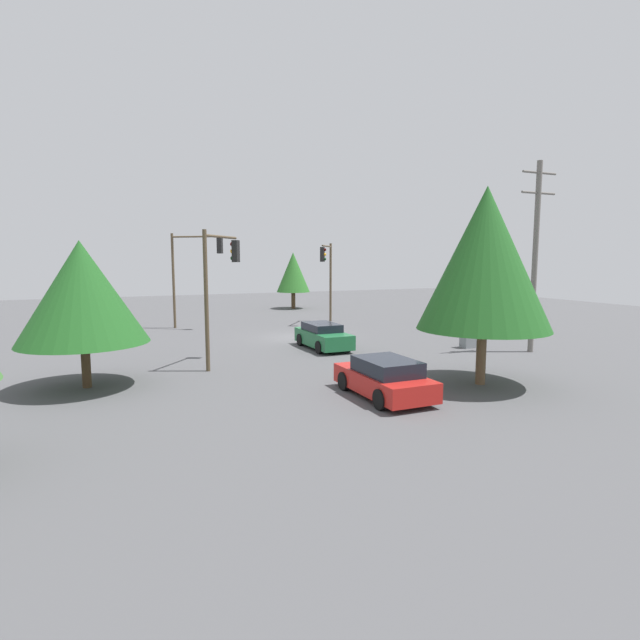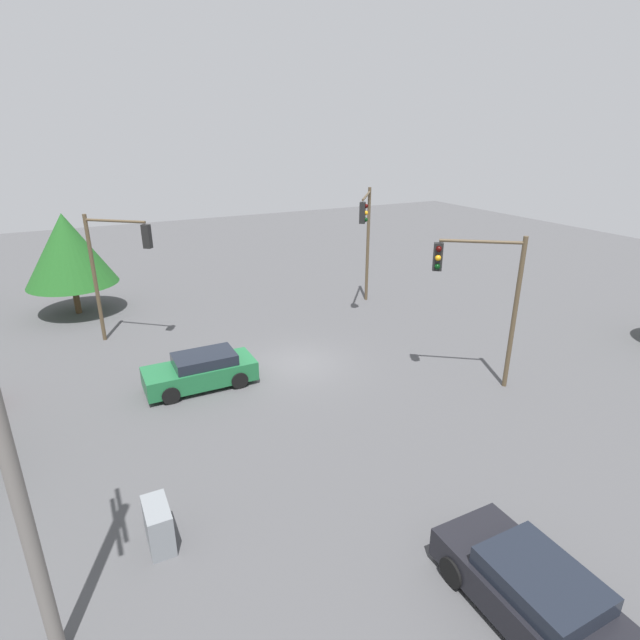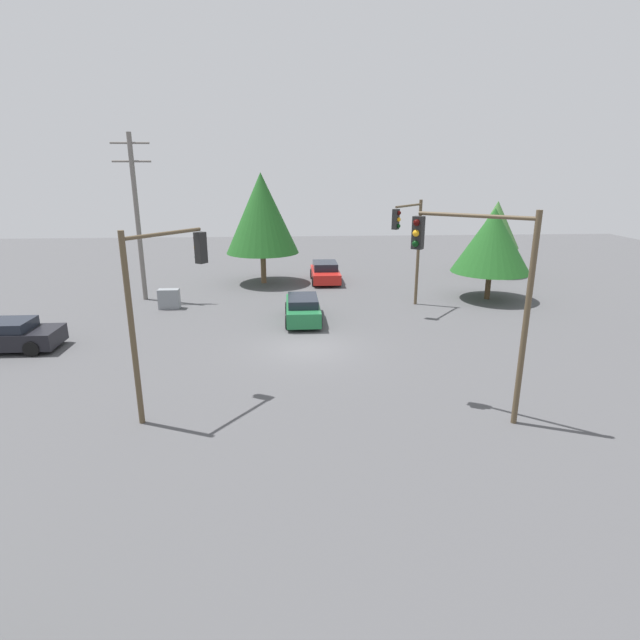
# 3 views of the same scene
# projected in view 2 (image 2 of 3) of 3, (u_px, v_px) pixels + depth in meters

# --- Properties ---
(ground_plane) EXTENTS (80.00, 80.00, 0.00)m
(ground_plane) POSITION_uv_depth(u_px,v_px,m) (298.00, 364.00, 21.92)
(ground_plane) COLOR #4C4C4F
(sedan_green) EXTENTS (1.86, 4.32, 1.37)m
(sedan_green) POSITION_uv_depth(u_px,v_px,m) (201.00, 371.00, 19.83)
(sedan_green) COLOR #1E6638
(sedan_green) RESTS_ON ground_plane
(sedan_dark) EXTENTS (4.15, 2.05, 1.36)m
(sedan_dark) POSITION_uv_depth(u_px,v_px,m) (532.00, 591.00, 10.39)
(sedan_dark) COLOR black
(sedan_dark) RESTS_ON ground_plane
(traffic_signal_main) EXTENTS (2.21, 2.62, 6.11)m
(traffic_signal_main) POSITION_uv_depth(u_px,v_px,m) (115.00, 258.00, 22.76)
(traffic_signal_main) COLOR brown
(traffic_signal_main) RESTS_ON ground_plane
(traffic_signal_cross) EXTENTS (2.09, 2.77, 6.06)m
(traffic_signal_cross) POSITION_uv_depth(u_px,v_px,m) (484.00, 286.00, 18.79)
(traffic_signal_cross) COLOR brown
(traffic_signal_cross) RESTS_ON ground_plane
(traffic_signal_aux) EXTENTS (3.16, 2.49, 6.63)m
(traffic_signal_aux) POSITION_uv_depth(u_px,v_px,m) (366.00, 229.00, 27.32)
(traffic_signal_aux) COLOR brown
(traffic_signal_aux) RESTS_ON ground_plane
(utility_pole_tall) EXTENTS (2.20, 0.28, 9.80)m
(utility_pole_tall) POSITION_uv_depth(u_px,v_px,m) (0.00, 428.00, 7.96)
(utility_pole_tall) COLOR slate
(utility_pole_tall) RESTS_ON ground_plane
(electrical_cabinet) EXTENTS (1.18, 0.58, 1.15)m
(electrical_cabinet) POSITION_uv_depth(u_px,v_px,m) (158.00, 525.00, 12.23)
(electrical_cabinet) COLOR gray
(electrical_cabinet) RESTS_ON ground_plane
(tree_corner) EXTENTS (4.74, 4.74, 5.56)m
(tree_corner) POSITION_uv_depth(u_px,v_px,m) (67.00, 249.00, 26.77)
(tree_corner) COLOR #4C3823
(tree_corner) RESTS_ON ground_plane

